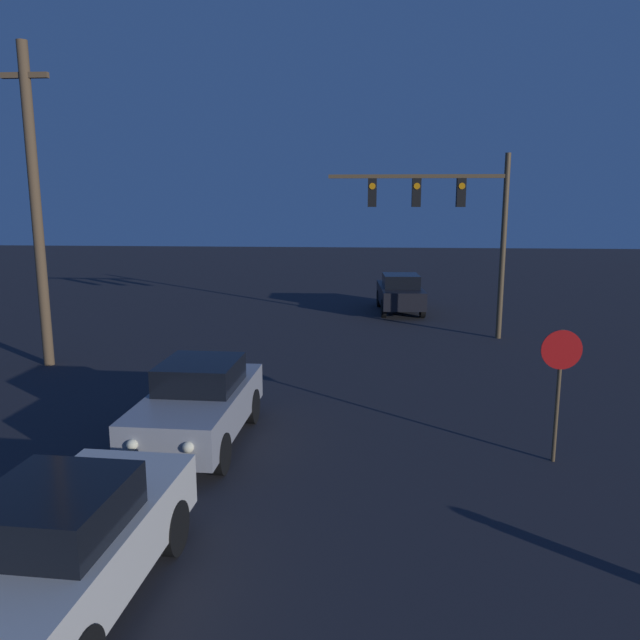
{
  "coord_description": "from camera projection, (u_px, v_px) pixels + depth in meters",
  "views": [
    {
      "loc": [
        1.01,
        0.99,
        4.53
      ],
      "look_at": [
        0.0,
        14.24,
        1.93
      ],
      "focal_mm": 35.0,
      "sensor_mm": 36.0,
      "label": 1
    }
  ],
  "objects": [
    {
      "name": "car_near",
      "position": [
        66.0,
        545.0,
        6.83
      ],
      "size": [
        1.84,
        4.1,
        1.55
      ],
      "rotation": [
        0.0,
        0.0,
        -0.05
      ],
      "color": "beige",
      "rests_on": "ground_plane"
    },
    {
      "name": "car_far",
      "position": [
        400.0,
        293.0,
        25.15
      ],
      "size": [
        1.85,
        4.1,
        1.55
      ],
      "rotation": [
        0.0,
        0.0,
        0.05
      ],
      "color": "black",
      "rests_on": "ground_plane"
    },
    {
      "name": "car_mid",
      "position": [
        199.0,
        403.0,
        11.59
      ],
      "size": [
        1.78,
        4.07,
        1.55
      ],
      "rotation": [
        0.0,
        0.0,
        3.11
      ],
      "color": "#99999E",
      "rests_on": "ground_plane"
    },
    {
      "name": "traffic_signal_mast",
      "position": [
        451.0,
        212.0,
        19.93
      ],
      "size": [
        5.72,
        0.3,
        5.94
      ],
      "color": "brown",
      "rests_on": "ground_plane"
    },
    {
      "name": "utility_pole",
      "position": [
        36.0,
        206.0,
        16.46
      ],
      "size": [
        1.24,
        0.28,
        8.45
      ],
      "color": "brown",
      "rests_on": "ground_plane"
    },
    {
      "name": "stop_sign",
      "position": [
        560.0,
        371.0,
        10.62
      ],
      "size": [
        0.69,
        0.07,
        2.36
      ],
      "color": "brown",
      "rests_on": "ground_plane"
    }
  ]
}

